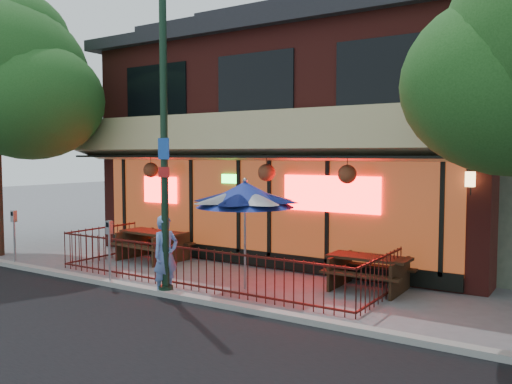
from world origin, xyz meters
The scene contains 11 objects.
ground centered at (0.00, 0.00, 0.00)m, with size 80.00×80.00×0.00m, color gray.
curb centered at (0.00, -0.50, 0.06)m, with size 80.00×0.25×0.12m, color #999993.
restaurant_building centered at (0.00, 7.11, 4.13)m, with size 12.96×9.49×8.05m.
patio_fence centered at (0.00, 0.50, 0.63)m, with size 8.44×2.62×1.00m.
street_light centered at (0.00, -0.40, 3.15)m, with size 0.43×0.32×7.00m.
picnic_table_left centered at (-2.97, 2.30, 0.56)m, with size 2.09×1.67×0.85m.
picnic_table_right centered at (3.60, 2.40, 0.51)m, with size 1.84×1.42×0.78m.
patio_umbrella centered at (1.17, 0.98, 2.17)m, with size 2.23×2.23×2.54m.
pedestrian centered at (-0.04, -0.35, 0.87)m, with size 0.63×0.42×1.74m, color #6587CB.
parking_meter_near centered at (-1.68, -0.48, 1.04)m, with size 0.14×0.12×1.53m.
parking_meter_far centered at (-5.55, -0.40, 1.05)m, with size 0.14×0.13×1.55m.
Camera 1 is at (8.04, -9.15, 3.08)m, focal length 38.00 mm.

